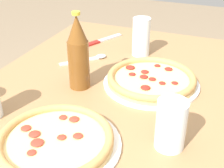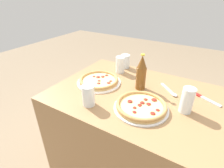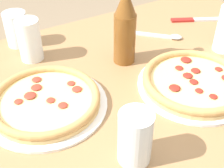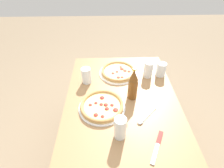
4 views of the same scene
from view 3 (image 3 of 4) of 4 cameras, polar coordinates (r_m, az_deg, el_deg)
The scene contains 9 objects.
table at distance 1.22m, azimuth 5.02°, elevation -11.65°, with size 1.17×0.81×0.74m.
pizza_pepperoni at distance 0.84m, azimuth -12.02°, elevation -3.05°, with size 0.32×0.32×0.04m.
pizza_salami at distance 0.91m, azimuth 14.83°, elevation 0.40°, with size 0.32×0.32×0.04m.
glass_water at distance 1.01m, azimuth -14.76°, elevation 7.44°, with size 0.07×0.07×0.13m.
glass_lemonade at distance 1.11m, azimuth -17.02°, elevation 9.41°, with size 0.08×0.08×0.12m.
glass_mango_juice at distance 0.67m, azimuth 4.22°, elevation -10.12°, with size 0.07×0.07×0.13m.
beer_bottle at distance 0.94m, azimuth 2.38°, elevation 10.38°, with size 0.07×0.07×0.25m.
knife at distance 1.29m, azimuth 15.13°, elevation 11.28°, with size 0.21×0.12×0.01m.
spoon at distance 1.14m, azimuth 9.34°, elevation 8.68°, with size 0.15×0.15×0.01m.
Camera 3 is at (-0.48, -0.63, 1.30)m, focal length 50.00 mm.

